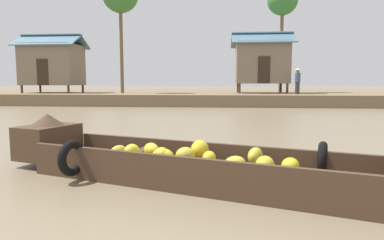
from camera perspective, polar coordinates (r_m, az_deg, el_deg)
The scene contains 7 objects.
ground_plane at distance 9.97m, azimuth 0.44°, elevation -1.83°, with size 300.00×300.00×0.00m, color #7A6B51.
riverbank_strip at distance 29.52m, azimuth 3.62°, elevation 4.21°, with size 160.00×20.00×0.71m, color #756047.
banana_boat at distance 4.79m, azimuth 0.63°, elevation -7.12°, with size 6.24×2.88×0.88m.
stilt_house_left at distance 26.76m, azimuth -22.60°, elevation 8.77°, with size 4.51×3.30×4.23m.
stilt_house_mid_left at distance 24.59m, azimuth 11.74°, elevation 9.58°, with size 4.29×3.42×4.26m.
palm_tree_mid at distance 27.33m, azimuth 15.11°, elevation 18.87°, with size 2.26×2.26×8.00m.
vendor_person at distance 22.48m, azimuth 17.48°, elevation 6.57°, with size 0.44×0.44×1.66m.
Camera 1 is at (0.82, 0.16, 1.40)m, focal length 31.43 mm.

